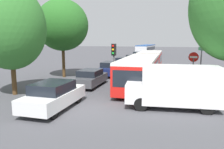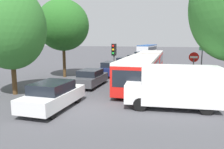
# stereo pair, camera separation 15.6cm
# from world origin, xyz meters

# --- Properties ---
(ground_plane) EXTENTS (200.00, 200.00, 0.00)m
(ground_plane) POSITION_xyz_m (0.00, 0.00, 0.00)
(ground_plane) COLOR #47474C
(articulated_bus) EXTENTS (2.63, 15.85, 2.35)m
(articulated_bus) POSITION_xyz_m (1.95, 9.56, 1.36)
(articulated_bus) COLOR red
(articulated_bus) RESTS_ON ground
(city_bus_rear) EXTENTS (3.32, 11.38, 2.42)m
(city_bus_rear) POSITION_xyz_m (-1.89, 41.19, 1.40)
(city_bus_rear) COLOR silver
(city_bus_rear) RESTS_ON ground
(queued_car_white) EXTENTS (1.83, 4.29, 1.49)m
(queued_car_white) POSITION_xyz_m (-1.66, -0.46, 0.76)
(queued_car_white) COLOR white
(queued_car_white) RESTS_ON ground
(queued_car_graphite) EXTENTS (1.66, 3.91, 1.36)m
(queued_car_graphite) POSITION_xyz_m (-1.85, 5.44, 0.69)
(queued_car_graphite) COLOR #47474C
(queued_car_graphite) RESTS_ON ground
(queued_car_navy) EXTENTS (1.77, 4.17, 1.45)m
(queued_car_navy) POSITION_xyz_m (-1.74, 10.91, 0.73)
(queued_car_navy) COLOR navy
(queued_car_navy) RESTS_ON ground
(queued_car_blue) EXTENTS (1.71, 4.02, 1.40)m
(queued_car_blue) POSITION_xyz_m (-1.90, 17.23, 0.71)
(queued_car_blue) COLOR #284799
(queued_car_blue) RESTS_ON ground
(queued_car_tan) EXTENTS (1.70, 3.99, 1.38)m
(queued_car_tan) POSITION_xyz_m (-1.69, 22.60, 0.70)
(queued_car_tan) COLOR tan
(queued_car_tan) RESTS_ON ground
(queued_car_green) EXTENTS (1.83, 4.30, 1.49)m
(queued_car_green) POSITION_xyz_m (-1.69, 28.89, 0.76)
(queued_car_green) COLOR #236638
(queued_car_green) RESTS_ON ground
(white_van) EXTENTS (5.18, 2.47, 2.31)m
(white_van) POSITION_xyz_m (4.67, 1.53, 1.24)
(white_van) COLOR white
(white_van) RESTS_ON ground
(traffic_light) EXTENTS (0.36, 0.39, 3.40)m
(traffic_light) POSITION_xyz_m (0.02, 5.61, 2.50)
(traffic_light) COLOR #56595E
(traffic_light) RESTS_ON ground
(no_entry_sign) EXTENTS (0.70, 0.08, 2.82)m
(no_entry_sign) POSITION_xyz_m (5.85, 6.12, 1.88)
(no_entry_sign) COLOR #56595E
(no_entry_sign) RESTS_ON ground
(direction_sign_post) EXTENTS (0.38, 1.38, 3.60)m
(direction_sign_post) POSITION_xyz_m (6.66, 8.80, 2.55)
(direction_sign_post) COLOR #56595E
(direction_sign_post) RESTS_ON ground
(tree_left_near) EXTENTS (4.59, 4.59, 7.28)m
(tree_left_near) POSITION_xyz_m (-5.86, 1.58, 4.36)
(tree_left_near) COLOR #51381E
(tree_left_near) RESTS_ON ground
(tree_left_mid) EXTENTS (5.01, 5.01, 7.54)m
(tree_left_mid) POSITION_xyz_m (-5.98, 8.72, 4.95)
(tree_left_mid) COLOR #51381E
(tree_left_mid) RESTS_ON ground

